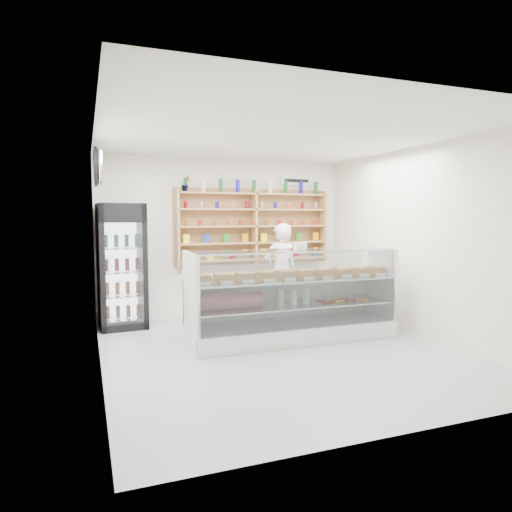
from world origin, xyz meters
name	(u,v)px	position (x,y,z in m)	size (l,w,h in m)	color
room	(281,245)	(0.00, 0.00, 1.40)	(5.00, 5.00, 5.00)	#99999E
display_counter	(292,315)	(0.38, 0.47, 0.36)	(3.00, 0.90, 1.31)	white
shop_worker	(281,272)	(0.71, 1.60, 0.83)	(0.61, 0.40, 1.66)	silver
drinks_cooler	(122,266)	(-1.85, 2.06, 0.99)	(0.75, 0.73, 1.98)	black
wall_shelving	(254,226)	(0.50, 2.34, 1.59)	(2.84, 0.28, 1.33)	tan
potted_plant	(186,184)	(-0.75, 2.34, 2.33)	(0.15, 0.12, 0.27)	#1E6626
security_mirror	(99,167)	(-2.17, 1.20, 2.45)	(0.15, 0.50, 0.50)	silver
wall_sign	(296,181)	(1.40, 2.47, 2.45)	(0.62, 0.03, 0.20)	white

